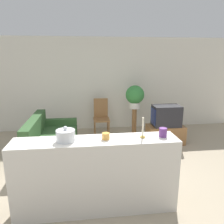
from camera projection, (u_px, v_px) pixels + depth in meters
ground_plane at (96, 195)px, 3.48m from camera, size 14.00×14.00×0.00m
wall_back at (89, 84)px, 6.45m from camera, size 9.00×0.06×2.70m
couch at (51, 142)px, 4.88m from camera, size 0.98×1.73×0.85m
tv_stand at (165, 134)px, 5.54m from camera, size 0.91×0.49×0.46m
television at (166, 116)px, 5.42m from camera, size 0.68×0.44×0.52m
wooden_chair at (101, 115)px, 6.13m from camera, size 0.44×0.44×1.01m
plant_stand at (134, 121)px, 6.13m from camera, size 0.13×0.13×0.76m
potted_plant at (135, 96)px, 5.95m from camera, size 0.51×0.51×0.64m
foreground_counter at (96, 175)px, 3.05m from camera, size 2.25×0.44×1.06m
decorative_bowl at (66, 135)px, 2.86m from camera, size 0.25×0.25×0.21m
candle_jar at (106, 136)px, 2.93m from camera, size 0.10×0.10×0.09m
candlestick at (143, 131)px, 2.98m from camera, size 0.07×0.07×0.29m
coffee_tin at (163, 132)px, 3.02m from camera, size 0.11×0.11×0.13m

